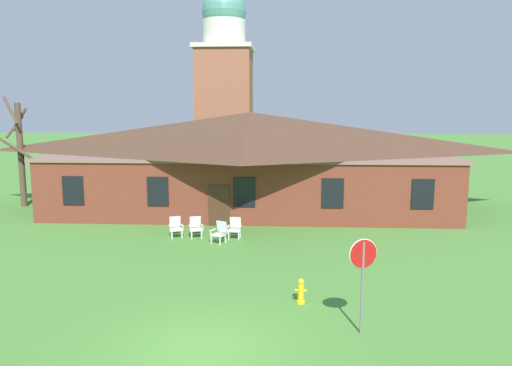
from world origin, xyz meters
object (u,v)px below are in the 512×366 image
object	(u,v)px
fire_hydrant	(301,292)
lawn_chair_left_end	(220,232)
lawn_chair_near_door	(196,227)
lawn_chair_by_porch	(176,227)
stop_sign	(363,266)
lawn_chair_middle	(235,227)

from	to	relation	value
fire_hydrant	lawn_chair_left_end	bearing A→B (deg)	116.82
lawn_chair_near_door	fire_hydrant	size ratio (longest dim) A/B	1.21
lawn_chair_left_end	fire_hydrant	bearing A→B (deg)	-63.18
lawn_chair_by_porch	lawn_chair_left_end	xyz separation A→B (m)	(2.19, -0.85, 0.00)
lawn_chair_by_porch	fire_hydrant	xyz separation A→B (m)	(5.59, -7.59, -0.12)
stop_sign	fire_hydrant	distance (m)	2.93
fire_hydrant	stop_sign	bearing A→B (deg)	-51.85
stop_sign	lawn_chair_by_porch	bearing A→B (deg)	126.78
stop_sign	lawn_chair_middle	world-z (taller)	stop_sign
lawn_chair_by_porch	lawn_chair_middle	xyz separation A→B (m)	(2.78, -0.01, 0.00)
lawn_chair_middle	lawn_chair_near_door	bearing A→B (deg)	178.20
fire_hydrant	lawn_chair_by_porch	bearing A→B (deg)	126.41
lawn_chair_near_door	fire_hydrant	world-z (taller)	lawn_chair_near_door
stop_sign	lawn_chair_middle	bearing A→B (deg)	114.57
lawn_chair_by_porch	lawn_chair_middle	size ratio (longest dim) A/B	1.00
lawn_chair_by_porch	lawn_chair_middle	bearing A→B (deg)	-0.12
lawn_chair_middle	fire_hydrant	world-z (taller)	lawn_chair_middle
lawn_chair_by_porch	fire_hydrant	world-z (taller)	lawn_chair_by_porch
lawn_chair_by_porch	lawn_chair_left_end	size ratio (longest dim) A/B	1.00
lawn_chair_left_end	lawn_chair_middle	bearing A→B (deg)	54.91
lawn_chair_by_porch	stop_sign	bearing A→B (deg)	-53.22
lawn_chair_by_porch	lawn_chair_middle	distance (m)	2.78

